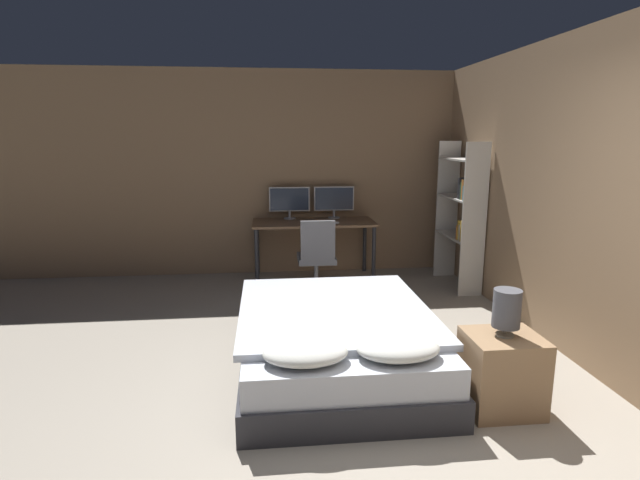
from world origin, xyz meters
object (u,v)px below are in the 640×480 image
at_px(bed, 336,340).
at_px(bedside_lamp, 507,309).
at_px(desk, 314,228).
at_px(office_chair, 317,266).
at_px(computer_mouse, 337,223).
at_px(bookshelf, 463,209).
at_px(keyboard, 315,224).
at_px(monitor_left, 289,201).
at_px(monitor_right, 334,200).
at_px(nightstand, 502,372).

bearing_deg(bed, bedside_lamp, -34.09).
bearing_deg(desk, office_chair, -92.86).
relative_size(computer_mouse, office_chair, 0.08).
bearing_deg(bookshelf, computer_mouse, 167.20).
distance_m(desk, keyboard, 0.26).
xyz_separation_m(bedside_lamp, monitor_left, (-1.27, 3.58, 0.29)).
bearing_deg(monitor_right, monitor_left, 180.00).
height_order(computer_mouse, bookshelf, bookshelf).
bearing_deg(bed, computer_mouse, 81.93).
bearing_deg(bookshelf, bedside_lamp, -105.96).
distance_m(monitor_right, bookshelf, 1.68).
bearing_deg(bedside_lamp, nightstand, -90.00).
height_order(desk, computer_mouse, computer_mouse).
xyz_separation_m(bedside_lamp, computer_mouse, (-0.71, 3.09, 0.06)).
distance_m(bed, keyboard, 2.44).
relative_size(nightstand, monitor_right, 0.99).
relative_size(monitor_left, computer_mouse, 7.67).
height_order(nightstand, monitor_left, monitor_left).
bearing_deg(office_chair, monitor_right, 71.41).
bearing_deg(computer_mouse, bed, -98.07).
xyz_separation_m(bedside_lamp, keyboard, (-0.97, 3.09, 0.05)).
xyz_separation_m(monitor_left, keyboard, (0.30, -0.49, -0.24)).
height_order(monitor_left, bookshelf, bookshelf).
bearing_deg(office_chair, desk, 87.14).
height_order(bed, bookshelf, bookshelf).
relative_size(monitor_left, monitor_right, 1.00).
bearing_deg(bed, desk, 88.41).
bearing_deg(nightstand, desk, 106.27).
distance_m(nightstand, bookshelf, 2.95).
relative_size(bedside_lamp, office_chair, 0.35).
distance_m(bedside_lamp, desk, 3.47).
bearing_deg(keyboard, office_chair, -94.20).
bearing_deg(bookshelf, office_chair, -174.52).
xyz_separation_m(nightstand, bedside_lamp, (0.00, 0.00, 0.46)).
height_order(bedside_lamp, monitor_right, monitor_right).
height_order(bedside_lamp, computer_mouse, bedside_lamp).
height_order(bed, bedside_lamp, bedside_lamp).
xyz_separation_m(desk, monitor_right, (0.30, 0.24, 0.33)).
height_order(bedside_lamp, bookshelf, bookshelf).
xyz_separation_m(keyboard, bookshelf, (1.76, -0.34, 0.21)).
height_order(monitor_right, bookshelf, bookshelf).
relative_size(office_chair, bookshelf, 0.52).
distance_m(nightstand, desk, 3.50).
bearing_deg(bedside_lamp, monitor_left, 109.56).
bearing_deg(bookshelf, bed, -131.87).
bearing_deg(keyboard, desk, 90.00).
bearing_deg(computer_mouse, bedside_lamp, -77.10).
distance_m(bed, bedside_lamp, 1.35).
xyz_separation_m(nightstand, keyboard, (-0.97, 3.09, 0.51)).
distance_m(nightstand, monitor_left, 3.87).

